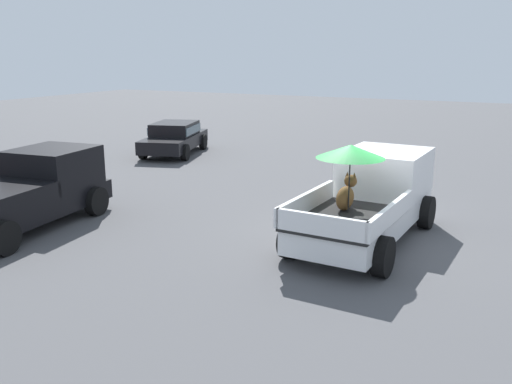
% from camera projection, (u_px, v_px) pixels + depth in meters
% --- Properties ---
extents(ground_plane, '(80.00, 80.00, 0.00)m').
position_uv_depth(ground_plane, '(363.00, 242.00, 12.67)').
color(ground_plane, '#4C4C4F').
extents(pickup_truck_main, '(5.14, 2.47, 2.34)m').
position_uv_depth(pickup_truck_main, '(371.00, 195.00, 12.80)').
color(pickup_truck_main, black).
rests_on(pickup_truck_main, ground).
extents(pickup_truck_red, '(4.97, 2.59, 1.80)m').
position_uv_depth(pickup_truck_red, '(28.00, 192.00, 13.59)').
color(pickup_truck_red, black).
rests_on(pickup_truck_red, ground).
extents(parked_sedan_near, '(4.62, 2.92, 1.33)m').
position_uv_depth(parked_sedan_near, '(175.00, 136.00, 23.46)').
color(parked_sedan_near, black).
rests_on(parked_sedan_near, ground).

